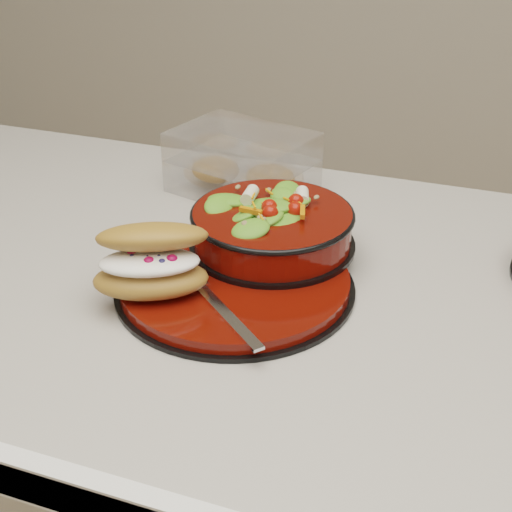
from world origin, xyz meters
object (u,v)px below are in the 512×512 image
(island_counter, at_px, (221,510))
(croissant, at_px, (152,261))
(dinner_plate, at_px, (235,283))
(fork, at_px, (216,304))
(salad_bowl, at_px, (272,222))
(pastry_box, at_px, (242,164))

(island_counter, xyz_separation_m, croissant, (-0.03, -0.10, 0.50))
(dinner_plate, height_order, fork, fork)
(island_counter, distance_m, salad_bowl, 0.51)
(salad_bowl, bearing_deg, island_counter, -140.89)
(salad_bowl, distance_m, fork, 0.16)
(island_counter, xyz_separation_m, pastry_box, (-0.05, 0.24, 0.49))
(croissant, bearing_deg, island_counter, 47.33)
(croissant, xyz_separation_m, pastry_box, (-0.02, 0.34, -0.01))
(island_counter, xyz_separation_m, dinner_plate, (0.04, -0.04, 0.46))
(dinner_plate, bearing_deg, salad_bowl, 78.33)
(island_counter, relative_size, croissant, 8.22)
(island_counter, relative_size, salad_bowl, 5.77)
(croissant, bearing_deg, dinner_plate, 14.57)
(fork, bearing_deg, island_counter, 65.26)
(island_counter, xyz_separation_m, salad_bowl, (0.06, 0.05, 0.50))
(island_counter, bearing_deg, dinner_plate, -38.39)
(salad_bowl, xyz_separation_m, pastry_box, (-0.11, 0.19, -0.01))
(pastry_box, bearing_deg, dinner_plate, -55.72)
(dinner_plate, xyz_separation_m, salad_bowl, (0.02, 0.09, 0.04))
(salad_bowl, height_order, croissant, salad_bowl)
(island_counter, distance_m, croissant, 0.51)
(salad_bowl, bearing_deg, fork, -95.56)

